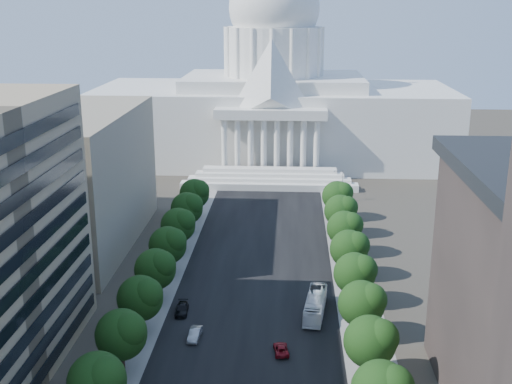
% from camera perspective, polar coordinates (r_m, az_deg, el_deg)
% --- Properties ---
extents(road_asphalt, '(30.00, 260.00, 0.01)m').
position_cam_1_polar(road_asphalt, '(135.21, 0.28, -6.42)').
color(road_asphalt, black).
rests_on(road_asphalt, ground).
extents(sidewalk_left, '(8.00, 260.00, 0.02)m').
position_cam_1_polar(sidewalk_left, '(137.42, -7.70, -6.19)').
color(sidewalk_left, gray).
rests_on(sidewalk_left, ground).
extents(sidewalk_right, '(8.00, 260.00, 0.02)m').
position_cam_1_polar(sidewalk_right, '(135.66, 8.37, -6.52)').
color(sidewalk_right, gray).
rests_on(sidewalk_right, ground).
extents(capitol, '(120.00, 56.00, 73.00)m').
position_cam_1_polar(capitol, '(221.80, 1.56, 8.01)').
color(capitol, white).
rests_on(capitol, ground).
extents(office_block_left_far, '(38.00, 52.00, 30.00)m').
position_cam_1_polar(office_block_left_far, '(149.77, -18.18, 1.10)').
color(office_block_left_far, gray).
rests_on(office_block_left_far, ground).
extents(tree_l_c, '(7.79, 7.60, 9.97)m').
position_cam_1_polar(tree_l_c, '(87.36, -13.78, -15.92)').
color(tree_l_c, '#33261C').
rests_on(tree_l_c, ground).
extents(tree_l_d, '(7.79, 7.60, 9.97)m').
position_cam_1_polar(tree_l_d, '(97.27, -11.74, -12.21)').
color(tree_l_d, '#33261C').
rests_on(tree_l_d, ground).
extents(tree_l_e, '(7.79, 7.60, 9.97)m').
position_cam_1_polar(tree_l_e, '(107.60, -10.12, -9.19)').
color(tree_l_e, '#33261C').
rests_on(tree_l_e, ground).
extents(tree_l_f, '(7.79, 7.60, 9.97)m').
position_cam_1_polar(tree_l_f, '(118.26, -8.81, -6.69)').
color(tree_l_f, '#33261C').
rests_on(tree_l_f, ground).
extents(tree_l_g, '(7.79, 7.60, 9.97)m').
position_cam_1_polar(tree_l_g, '(129.14, -7.74, -4.62)').
color(tree_l_g, '#33261C').
rests_on(tree_l_g, ground).
extents(tree_l_h, '(7.79, 7.60, 9.97)m').
position_cam_1_polar(tree_l_h, '(140.21, -6.83, -2.86)').
color(tree_l_h, '#33261C').
rests_on(tree_l_h, ground).
extents(tree_l_i, '(7.79, 7.60, 9.97)m').
position_cam_1_polar(tree_l_i, '(151.42, -6.06, -1.36)').
color(tree_l_i, '#33261C').
rests_on(tree_l_i, ground).
extents(tree_l_j, '(7.79, 7.60, 9.97)m').
position_cam_1_polar(tree_l_j, '(162.75, -5.40, -0.08)').
color(tree_l_j, '#33261C').
rests_on(tree_l_j, ground).
extents(tree_r_d, '(7.79, 7.60, 9.97)m').
position_cam_1_polar(tree_r_d, '(95.03, 10.32, -12.86)').
color(tree_r_d, '#33261C').
rests_on(tree_r_d, ground).
extents(tree_r_e, '(7.79, 7.60, 9.97)m').
position_cam_1_polar(tree_r_e, '(105.58, 9.55, -9.68)').
color(tree_r_e, '#33261C').
rests_on(tree_r_e, ground).
extents(tree_r_f, '(7.79, 7.60, 9.97)m').
position_cam_1_polar(tree_r_f, '(116.42, 8.94, -7.08)').
color(tree_r_f, '#33261C').
rests_on(tree_r_f, ground).
extents(tree_r_g, '(7.79, 7.60, 9.97)m').
position_cam_1_polar(tree_r_g, '(127.46, 8.43, -4.93)').
color(tree_r_g, '#33261C').
rests_on(tree_r_g, ground).
extents(tree_r_h, '(7.79, 7.60, 9.97)m').
position_cam_1_polar(tree_r_h, '(138.67, 8.01, -3.13)').
color(tree_r_h, '#33261C').
rests_on(tree_r_h, ground).
extents(tree_r_i, '(7.79, 7.60, 9.97)m').
position_cam_1_polar(tree_r_i, '(149.99, 7.65, -1.60)').
color(tree_r_i, '#33261C').
rests_on(tree_r_i, ground).
extents(tree_r_j, '(7.79, 7.60, 9.97)m').
position_cam_1_polar(tree_r_j, '(161.42, 7.34, -0.28)').
color(tree_r_j, '#33261C').
rests_on(tree_r_j, ground).
extents(streetlight_c, '(2.61, 0.44, 9.00)m').
position_cam_1_polar(streetlight_c, '(106.22, 10.38, -9.93)').
color(streetlight_c, gray).
rests_on(streetlight_c, ground).
extents(streetlight_d, '(2.61, 0.44, 9.00)m').
position_cam_1_polar(streetlight_d, '(128.95, 9.07, -5.01)').
color(streetlight_d, gray).
rests_on(streetlight_d, ground).
extents(streetlight_e, '(2.61, 0.44, 9.00)m').
position_cam_1_polar(streetlight_e, '(152.40, 8.17, -1.57)').
color(streetlight_e, gray).
rests_on(streetlight_e, ground).
extents(streetlight_f, '(2.61, 0.44, 9.00)m').
position_cam_1_polar(streetlight_f, '(176.27, 7.51, 0.94)').
color(streetlight_f, gray).
rests_on(streetlight_f, ground).
extents(car_silver, '(1.97, 4.94, 1.60)m').
position_cam_1_polar(car_silver, '(107.30, -5.46, -12.46)').
color(car_silver, '#9D9FA4').
rests_on(car_silver, ground).
extents(car_red, '(2.76, 4.91, 1.29)m').
position_cam_1_polar(car_red, '(103.09, 2.24, -13.79)').
color(car_red, maroon).
rests_on(car_red, ground).
extents(car_dark_b, '(2.43, 5.36, 1.52)m').
position_cam_1_polar(car_dark_b, '(115.49, -6.61, -10.31)').
color(car_dark_b, black).
rests_on(car_dark_b, ground).
extents(city_bus, '(4.72, 13.23, 3.60)m').
position_cam_1_polar(city_bus, '(114.41, 5.30, -9.95)').
color(city_bus, white).
rests_on(city_bus, ground).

